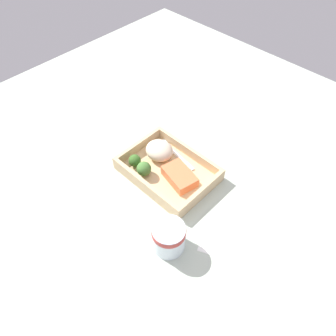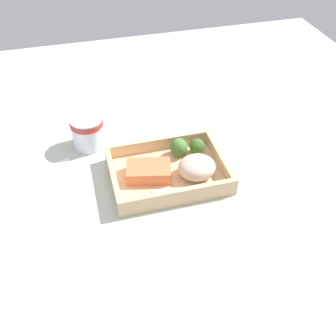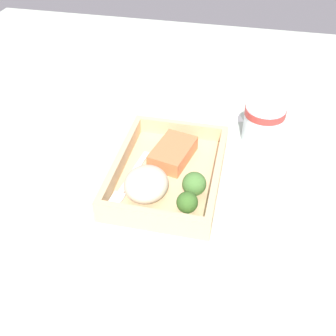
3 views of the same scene
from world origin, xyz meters
The scene contains 10 objects.
ground_plane centered at (0.00, 0.00, -1.00)cm, with size 160.00×160.00×2.00cm, color #B3C0AF.
takeout_tray centered at (0.00, 0.00, 0.60)cm, with size 27.00×19.82×1.20cm, color #D3B384.
tray_rim centered at (0.00, 0.00, 2.84)cm, with size 27.00×19.82×3.28cm.
salmon_fillet centered at (-4.65, 0.40, 2.76)cm, with size 10.21×6.53×3.13cm, color #E37545.
mashed_potatoes centered at (6.21, -2.59, 3.75)cm, with size 8.78×7.91×5.09cm, color beige.
broccoli_floret_1 centered at (8.79, 5.26, 3.35)cm, with size 3.74×3.74×4.09cm.
broccoli_floret_2 centered at (4.28, 5.71, 3.60)cm, with size 4.34×4.34×4.65cm.
fork centered at (3.76, -6.77, 1.42)cm, with size 15.88×3.79×0.44cm.
paper_cup centered at (-16.61, 16.90, 4.66)cm, with size 8.42×8.42×8.35cm.
receipt_slip centered at (-24.64, 5.51, 0.12)cm, with size 9.43×12.13×0.24cm, color white.
Camera 1 is at (-43.72, 45.17, 76.34)cm, focal length 35.00 mm.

